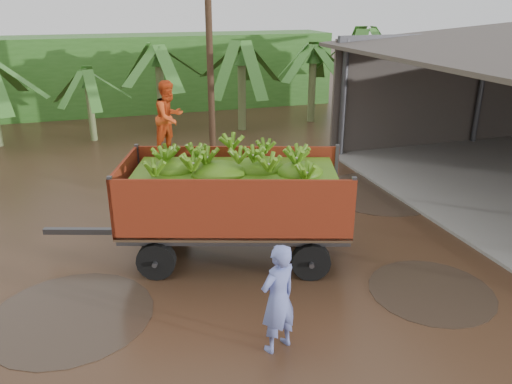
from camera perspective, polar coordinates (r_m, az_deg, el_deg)
ground at (r=11.33m, az=-1.77°, el=-6.39°), size 100.00×100.00×0.00m
hedge_north at (r=25.91m, az=-16.24°, el=12.81°), size 22.00×3.00×3.60m
banana_trailer at (r=10.46m, az=-2.57°, el=-0.36°), size 6.51×3.57×3.70m
man_blue at (r=7.90m, az=2.53°, el=-12.06°), size 0.79×0.67×1.85m
utility_pole at (r=18.30m, az=-5.35°, el=16.64°), size 1.20×0.24×7.49m
banana_plants at (r=17.21m, az=-23.81°, el=8.03°), size 24.20×20.13×4.16m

